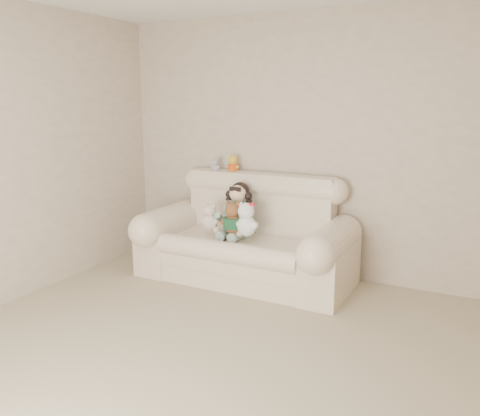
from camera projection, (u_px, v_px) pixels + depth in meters
The scene contains 9 objects.
floor at pixel (191, 400), 2.99m from camera, with size 5.00×5.00×0.00m, color gray.
wall_back at pixel (327, 148), 4.89m from camera, with size 4.50×4.50×0.00m, color beige.
sofa at pixel (245, 229), 4.90m from camera, with size 2.10×0.95×1.03m, color #FAE8C9, non-canonical shape.
seated_child at pixel (238, 209), 4.98m from camera, with size 0.33×0.40×0.55m, color #256C51, non-canonical shape.
brown_teddy at pixel (233, 214), 4.78m from camera, with size 0.24×0.19×0.38m, color brown, non-canonical shape.
white_cat at pixel (247, 216), 4.70m from camera, with size 0.25×0.19×0.39m, color white, non-canonical shape.
cream_teddy at pixel (210, 214), 4.91m from camera, with size 0.21×0.16×0.32m, color beige, non-canonical shape.
yellow_mini_bear at pixel (233, 162), 5.24m from camera, with size 0.14×0.11×0.21m, color yellow, non-canonical shape.
grey_mini_plush at pixel (216, 164), 5.31m from camera, with size 0.11×0.08×0.17m, color #B6B7BD, non-canonical shape.
Camera 1 is at (1.49, -2.24, 1.76)m, focal length 37.38 mm.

